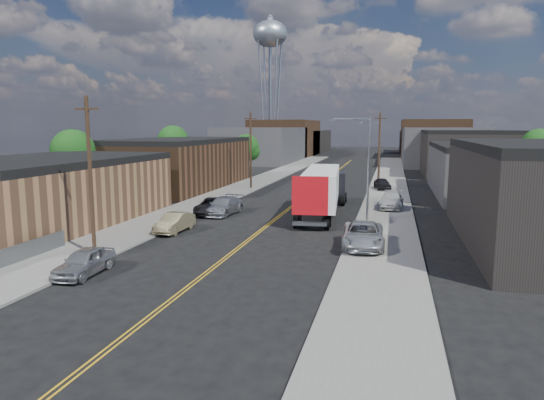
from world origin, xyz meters
The scene contains 33 objects.
ground centered at (0.00, 60.00, 0.00)m, with size 260.00×260.00×0.00m, color black.
centerline centered at (0.00, 45.00, 0.01)m, with size 0.32×120.00×0.01m, color gold.
sidewalk_left centered at (-9.50, 45.00, 0.07)m, with size 5.00×140.00×0.15m, color slate.
sidewalk_right centered at (9.50, 45.00, 0.07)m, with size 5.00×140.00×0.15m, color slate.
warehouse_tan centered at (-18.00, 18.00, 2.80)m, with size 12.00×22.00×5.60m.
warehouse_brown centered at (-18.00, 44.00, 3.30)m, with size 12.00×26.00×6.60m.
industrial_right_b centered at (22.00, 46.00, 3.05)m, with size 14.00×24.00×6.10m.
industrial_right_c centered at (22.00, 72.00, 3.80)m, with size 14.00×22.00×7.60m.
skyline_left_a centered at (-20.00, 95.00, 4.00)m, with size 16.00×30.00×8.00m, color #353437.
skyline_right_a centered at (20.00, 95.00, 4.00)m, with size 16.00×30.00×8.00m, color #353437.
skyline_left_b centered at (-20.00, 120.00, 5.00)m, with size 16.00×26.00×10.00m, color #442C1B.
skyline_right_b centered at (20.00, 120.00, 5.00)m, with size 16.00×26.00×10.00m, color #442C1B.
skyline_left_c centered at (-20.00, 140.00, 3.50)m, with size 16.00×40.00×7.00m, color black.
skyline_right_c centered at (20.00, 140.00, 3.50)m, with size 16.00×40.00×7.00m, color black.
water_tower centered at (-22.00, 110.00, 30.65)m, with size 9.00×9.00×36.90m.
streetlight_near centered at (7.60, 25.00, 5.33)m, with size 3.39×0.25×9.00m.
streetlight_far centered at (7.60, 60.00, 5.33)m, with size 3.39×0.25×9.00m.
utility_pole_left_near centered at (-8.20, 10.00, 5.14)m, with size 1.60×0.26×10.00m.
utility_pole_left_far centered at (-8.20, 45.00, 5.14)m, with size 1.60×0.26×10.00m.
utility_pole_right centered at (8.20, 48.00, 5.14)m, with size 1.60×0.26×10.00m.
tree_left_near centered at (-23.94, 30.00, 5.18)m, with size 4.85×4.76×7.91m.
tree_left_mid centered at (-23.94, 55.00, 5.48)m, with size 5.10×5.04×8.37m.
tree_left_far centered at (-13.94, 62.00, 4.57)m, with size 4.35×4.20×6.97m.
tree_right_far centered at (30.06, 60.00, 5.18)m, with size 4.85×4.76×7.91m.
semi_truck centered at (3.79, 28.82, 2.47)m, with size 3.98×16.77×4.34m.
car_left_a centered at (-6.40, 6.41, 0.74)m, with size 1.75×4.36×1.49m, color #A5A9AA.
car_left_b centered at (-6.40, 17.85, 0.73)m, with size 1.55×4.45×1.47m, color #7D7452.
car_left_c centered at (-6.40, 25.90, 0.76)m, with size 2.52×5.46×1.52m, color black.
car_left_d centered at (-5.27, 26.00, 0.81)m, with size 2.28×5.60×1.63m, color #A1A3A6.
car_right_lot_a centered at (8.20, 16.00, 0.96)m, with size 2.70×5.85×1.63m, color silver.
car_right_lot_b centered at (9.99, 32.65, 0.92)m, with size 2.17×5.33×1.55m, color #AFAFAF.
car_right_lot_c centered at (8.76, 47.47, 0.88)m, with size 1.72×4.26×1.45m, color black.
car_ahead_truck centered at (1.85, 42.00, 0.77)m, with size 2.56×5.56×1.55m, color black.
Camera 1 is at (9.93, -16.24, 8.11)m, focal length 32.00 mm.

